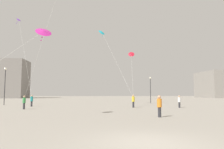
{
  "coord_description": "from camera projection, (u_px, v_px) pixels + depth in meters",
  "views": [
    {
      "loc": [
        -1.92,
        -7.78,
        1.8
      ],
      "look_at": [
        0.0,
        17.52,
        4.12
      ],
      "focal_mm": 33.74,
      "sensor_mm": 36.0,
      "label": 1
    }
  ],
  "objects": [
    {
      "name": "ground_plane",
      "position": [
        148.0,
        143.0,
        7.7
      ],
      "size": [
        300.0,
        300.0,
        0.0
      ],
      "primitive_type": "plane",
      "color": "#9E9689"
    },
    {
      "name": "person_in_yellow",
      "position": [
        133.0,
        100.0,
        27.31
      ],
      "size": [
        0.37,
        0.37,
        1.68
      ],
      "rotation": [
        0.0,
        0.0,
        2.08
      ],
      "color": "#2D2D33",
      "rests_on": "ground_plane"
    },
    {
      "name": "person_in_green",
      "position": [
        24.0,
        102.0,
        24.42
      ],
      "size": [
        0.34,
        0.34,
        1.57
      ],
      "rotation": [
        0.0,
        0.0,
        0.18
      ],
      "color": "#2D2D33",
      "rests_on": "ground_plane"
    },
    {
      "name": "building_centre_hall",
      "position": [
        220.0,
        85.0,
        92.94
      ],
      "size": [
        16.65,
        17.18,
        11.42
      ],
      "color": "gray",
      "rests_on": "ground_plane"
    },
    {
      "name": "person_in_orange",
      "position": [
        159.0,
        105.0,
        16.18
      ],
      "size": [
        0.36,
        0.36,
        1.67
      ],
      "rotation": [
        0.0,
        0.0,
        3.87
      ],
      "color": "#2D2D33",
      "rests_on": "ground_plane"
    },
    {
      "name": "person_in_teal",
      "position": [
        32.0,
        100.0,
        29.56
      ],
      "size": [
        0.35,
        0.35,
        1.62
      ],
      "rotation": [
        0.0,
        0.0,
        5.26
      ],
      "color": "#2D2D33",
      "rests_on": "ground_plane"
    },
    {
      "name": "kite_crimson_diamond",
      "position": [
        131.0,
        54.0,
        39.78
      ],
      "size": [
        2.43,
        12.22,
        8.53
      ],
      "color": "red"
    },
    {
      "name": "kite_violet_diamond",
      "position": [
        19.0,
        22.0,
        35.25
      ],
      "size": [
        4.54,
        5.5,
        13.23
      ],
      "color": "purple"
    },
    {
      "name": "building_left_hall",
      "position": [
        10.0,
        79.0,
        86.24
      ],
      "size": [
        12.65,
        11.26,
        15.57
      ],
      "color": "gray",
      "rests_on": "ground_plane"
    },
    {
      "name": "lamppost_west",
      "position": [
        150.0,
        86.0,
        39.5
      ],
      "size": [
        0.36,
        0.36,
        4.94
      ],
      "color": "#2D2D30",
      "rests_on": "ground_plane"
    },
    {
      "name": "lamppost_east",
      "position": [
        5.0,
        81.0,
        33.71
      ],
      "size": [
        0.36,
        0.36,
        5.97
      ],
      "color": "#2D2D30",
      "rests_on": "ground_plane"
    },
    {
      "name": "kite_cyan_diamond",
      "position": [
        102.0,
        33.0,
        34.07
      ],
      "size": [
        4.67,
        6.88,
        10.91
      ],
      "color": "#1EB2C6"
    },
    {
      "name": "kite_magenta_diamond",
      "position": [
        43.0,
        32.0,
        16.4
      ],
      "size": [
        5.91,
        4.06,
        5.84
      ],
      "color": "#D12899"
    },
    {
      "name": "person_in_white",
      "position": [
        179.0,
        101.0,
        26.89
      ],
      "size": [
        0.34,
        0.34,
        1.58
      ],
      "rotation": [
        0.0,
        0.0,
        4.44
      ],
      "color": "#2D2D33",
      "rests_on": "ground_plane"
    }
  ]
}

